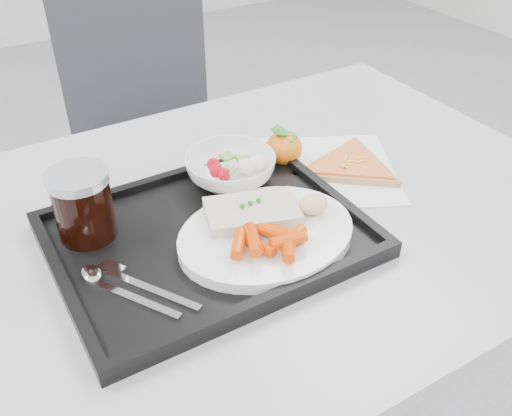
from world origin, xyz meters
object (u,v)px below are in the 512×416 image
object	(u,v)px
dinner_plate	(266,235)
salad_bowl	(230,169)
table	(231,249)
tangerine	(284,148)
cola_glass	(83,203)
pizza_slice	(349,165)
chair	(153,119)
tray	(208,237)

from	to	relation	value
dinner_plate	salad_bowl	bearing A→B (deg)	79.27
table	tangerine	size ratio (longest dim) A/B	17.69
cola_glass	tangerine	distance (m)	0.37
table	tangerine	bearing A→B (deg)	29.09
salad_bowl	tangerine	world-z (taller)	tangerine
tangerine	pizza_slice	bearing A→B (deg)	-39.79
chair	tangerine	bearing A→B (deg)	-90.35
salad_bowl	cola_glass	xyz separation A→B (m)	(-0.25, -0.02, 0.03)
salad_bowl	cola_glass	size ratio (longest dim) A/B	1.41
chair	tangerine	world-z (taller)	chair
cola_glass	pizza_slice	bearing A→B (deg)	-4.80
cola_glass	pizza_slice	world-z (taller)	cola_glass
chair	dinner_plate	bearing A→B (deg)	-99.98
chair	tangerine	xyz separation A→B (m)	(-0.00, -0.69, 0.25)
table	pizza_slice	distance (m)	0.26
pizza_slice	tangerine	bearing A→B (deg)	140.21
chair	salad_bowl	xyz separation A→B (m)	(-0.12, -0.71, 0.25)
chair	dinner_plate	size ratio (longest dim) A/B	3.44
pizza_slice	tray	bearing A→B (deg)	-170.50
chair	pizza_slice	world-z (taller)	chair
tray	pizza_slice	xyz separation A→B (m)	(0.31, 0.05, 0.00)
chair	dinner_plate	world-z (taller)	chair
table	salad_bowl	xyz separation A→B (m)	(0.04, 0.07, 0.11)
chair	tangerine	size ratio (longest dim) A/B	13.71
tray	dinner_plate	world-z (taller)	dinner_plate
salad_bowl	cola_glass	distance (m)	0.26
salad_bowl	pizza_slice	size ratio (longest dim) A/B	0.57
cola_glass	tangerine	xyz separation A→B (m)	(0.37, 0.04, -0.04)
chair	tray	size ratio (longest dim) A/B	2.07
cola_glass	pizza_slice	size ratio (longest dim) A/B	0.41
table	cola_glass	bearing A→B (deg)	166.08
pizza_slice	salad_bowl	bearing A→B (deg)	164.35
dinner_plate	cola_glass	xyz separation A→B (m)	(-0.22, 0.15, 0.05)
tray	cola_glass	size ratio (longest dim) A/B	4.17
table	dinner_plate	size ratio (longest dim) A/B	4.44
tangerine	chair	bearing A→B (deg)	89.65
chair	pizza_slice	xyz separation A→B (m)	(0.09, -0.77, 0.22)
table	salad_bowl	bearing A→B (deg)	60.02
dinner_plate	tangerine	size ratio (longest dim) A/B	3.98
cola_glass	tangerine	size ratio (longest dim) A/B	1.59
table	chair	distance (m)	0.81
tray	dinner_plate	size ratio (longest dim) A/B	1.67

